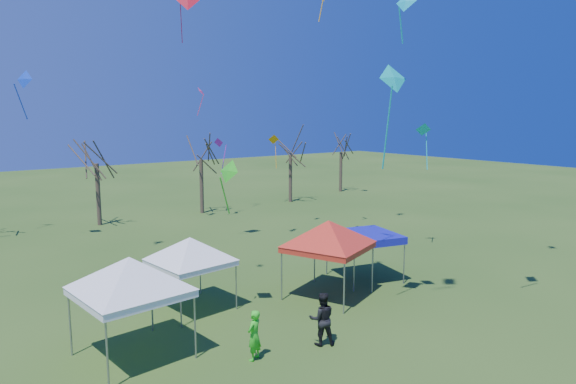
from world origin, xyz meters
The scene contains 19 objects.
ground centered at (0.00, 0.00, 0.00)m, with size 140.00×140.00×0.00m, color #2B4D18.
tree_2 centered at (-2.37, 24.38, 6.29)m, with size 3.71×3.71×8.18m.
tree_3 centered at (6.03, 24.04, 6.08)m, with size 3.59×3.59×7.91m.
tree_4 centered at (15.36, 24.00, 6.06)m, with size 3.58×3.58×7.89m.
tree_5 centered at (23.72, 26.07, 5.73)m, with size 3.39×3.39×7.46m.
tent_white_west centered at (-8.04, 2.11, 3.28)m, with size 4.60×4.60×4.07m.
tent_white_mid centered at (-4.46, 4.89, 2.92)m, with size 4.07×4.07×3.61m.
tent_red centered at (1.20, 2.56, 3.29)m, with size 4.30×4.30×4.08m.
tent_blue centered at (4.30, 3.33, 2.16)m, with size 3.64×3.64×2.35m.
person_green centered at (-4.85, -0.56, 0.87)m, with size 0.63×0.42×1.74m, color #2CD321.
person_dark centered at (-2.27, -1.06, 0.97)m, with size 0.95×0.74×1.95m, color black.
kite_13 centered at (-7.49, 20.50, 10.29)m, with size 1.08×1.18×2.98m.
kite_25 centered at (1.41, -1.28, 12.25)m, with size 0.59×0.90×1.85m.
kite_5 centered at (1.59, -0.63, 9.55)m, with size 1.37×0.92×4.11m.
kite_12 centered at (13.37, 23.93, 5.93)m, with size 1.12×0.85×3.13m.
kite_1 centered at (-3.52, 3.23, 5.97)m, with size 0.72×1.08×2.24m.
kite_19 centered at (4.40, 20.55, 9.87)m, with size 0.95×0.95×2.13m.
kite_22 centered at (6.69, 22.09, 5.89)m, with size 0.99×1.07×2.89m.
kite_17 centered at (11.15, 5.39, 7.28)m, with size 1.10×1.02×2.81m.
Camera 1 is at (-13.75, -14.28, 8.20)m, focal length 32.00 mm.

